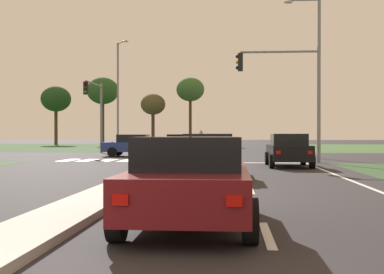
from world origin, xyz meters
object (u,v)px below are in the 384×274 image
Objects in this scene: car_black_near at (288,150)px; car_red_second at (176,142)px; treeline_fourth at (190,90)px; street_lamp_third at (119,90)px; car_blue_third at (135,145)px; car_navy_sixth at (188,140)px; treeline_second at (103,91)px; traffic_signal_far_left at (96,104)px; pedestrian_at_median at (201,137)px; treeline_third at (153,105)px; street_lamp_second at (316,70)px; treeline_near at (56,99)px; traffic_signal_near_right at (290,84)px; car_white_eighth at (209,155)px; car_maroon_fourth at (190,180)px.

car_black_near is 24.25m from car_red_second.
street_lamp_third is at bearing -107.78° from treeline_fourth.
car_black_near is 0.46× the size of treeline_fourth.
street_lamp_third is at bearing -163.20° from car_blue_third.
treeline_second reaches higher than car_navy_sixth.
traffic_signal_far_left is 11.76m from pedestrian_at_median.
pedestrian_at_median is 22.45m from treeline_third.
street_lamp_second reaches higher than treeline_near.
street_lamp_third is at bearing 93.58° from traffic_signal_far_left.
traffic_signal_near_right is 42.78m from treeline_third.
treeline_third is (0.65, 18.05, -0.43)m from street_lamp_third.
car_blue_third is 0.78× the size of traffic_signal_far_left.
street_lamp_second reaches higher than treeline_second.
car_red_second is 0.62× the size of treeline_third.
car_blue_third is 0.95× the size of car_white_eighth.
car_maroon_fourth is 24.08m from street_lamp_second.
car_white_eighth is 0.55× the size of treeline_near.
car_red_second is 13.03m from car_blue_third.
treeline_near is at bearing 120.96° from car_black_near.
treeline_second is 1.34× the size of treeline_third.
treeline_second reaches higher than traffic_signal_far_left.
car_black_near is at bearing 77.57° from car_maroon_fourth.
car_red_second is 21.66m from traffic_signal_near_right.
traffic_signal_far_left is at bearing 77.20° from car_navy_sixth.
traffic_signal_far_left is (-9.79, 20.51, 3.12)m from car_white_eighth.
street_lamp_second is 5.57× the size of pedestrian_at_median.
car_navy_sixth is (-7.94, 38.12, -0.02)m from car_black_near.
street_lamp_third reaches higher than treeline_third.
street_lamp_second is 17.95m from pedestrian_at_median.
car_white_eighth is at bearing -113.41° from traffic_signal_near_right.
treeline_fourth is (-0.21, 5.58, 6.76)m from car_navy_sixth.
treeline_second is (-12.58, 21.23, 6.73)m from car_red_second.
car_white_eighth is (4.48, -43.88, 0.02)m from car_navy_sixth.
car_navy_sixth is at bearing -22.91° from treeline_near.
car_navy_sixth is 24.16m from traffic_signal_far_left.
car_blue_third is 0.72× the size of traffic_signal_near_right.
pedestrian_at_median reaches higher than car_navy_sixth.
traffic_signal_far_left is 0.61× the size of treeline_fourth.
car_black_near is at bearing -108.61° from street_lamp_second.
treeline_third is at bearing 90.06° from traffic_signal_far_left.
treeline_near is (-19.99, 8.45, 5.81)m from car_navy_sixth.
street_lamp_third is (-6.12, 2.72, 5.18)m from car_red_second.
pedestrian_at_median is at bearing -69.18° from treeline_third.
treeline_second is at bearing 108.73° from car_white_eighth.
treeline_fourth reaches higher than car_blue_third.
pedestrian_at_median is at bearing -82.51° from treeline_fourth.
treeline_second is (-22.97, 36.54, 2.01)m from street_lamp_second.
treeline_near reaches higher than pedestrian_at_median.
car_black_near is at bearing -65.22° from treeline_second.
treeline_third is at bearing 108.70° from traffic_signal_near_right.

